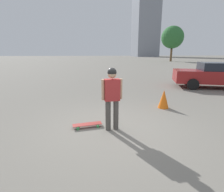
{
  "coord_description": "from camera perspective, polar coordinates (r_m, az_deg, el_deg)",
  "views": [
    {
      "loc": [
        0.59,
        4.28,
        2.0
      ],
      "look_at": [
        0.0,
        0.0,
        0.92
      ],
      "focal_mm": 28.0,
      "sensor_mm": 36.0,
      "label": 1
    }
  ],
  "objects": [
    {
      "name": "ground_plane",
      "position": [
        4.76,
        0.0,
        -10.82
      ],
      "size": [
        220.0,
        220.0,
        0.0
      ],
      "primitive_type": "plane",
      "color": "gray"
    },
    {
      "name": "person",
      "position": [
        4.44,
        0.0,
        0.6
      ],
      "size": [
        0.54,
        0.23,
        1.64
      ],
      "rotation": [
        0.0,
        0.0,
        3.22
      ],
      "color": "#4C4742",
      "rests_on": "ground_plane"
    },
    {
      "name": "skateboard",
      "position": [
        4.91,
        -8.07,
        -9.21
      ],
      "size": [
        0.82,
        0.37,
        0.09
      ],
      "rotation": [
        0.0,
        0.0,
        0.15
      ],
      "color": "#A5332D",
      "rests_on": "ground_plane"
    },
    {
      "name": "car_parked_near",
      "position": [
        11.76,
        31.01,
        5.95
      ],
      "size": [
        4.91,
        3.22,
        1.45
      ],
      "rotation": [
        0.0,
        0.0,
        -0.34
      ],
      "color": "maroon",
      "rests_on": "ground_plane"
    },
    {
      "name": "building_block_distant",
      "position": [
        96.42,
        10.97,
        25.16
      ],
      "size": [
        10.8,
        14.17,
        42.06
      ],
      "color": "gray",
      "rests_on": "ground_plane"
    },
    {
      "name": "tree_distant",
      "position": [
        43.44,
        19.14,
        17.63
      ],
      "size": [
        4.92,
        4.92,
        7.78
      ],
      "color": "brown",
      "rests_on": "ground_plane"
    },
    {
      "name": "traffic_cone",
      "position": [
        6.7,
        16.52,
        -0.93
      ],
      "size": [
        0.39,
        0.39,
        0.68
      ],
      "color": "orange",
      "rests_on": "ground_plane"
    }
  ]
}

